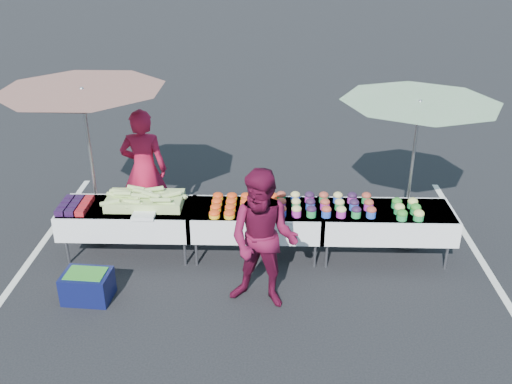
{
  "coord_description": "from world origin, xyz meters",
  "views": [
    {
      "loc": [
        0.19,
        -7.03,
        4.34
      ],
      "look_at": [
        0.0,
        0.0,
        1.0
      ],
      "focal_mm": 40.0,
      "sensor_mm": 36.0,
      "label": 1
    }
  ],
  "objects_px": {
    "umbrella_left": "(83,103)",
    "storage_bin": "(87,285)",
    "umbrella_right": "(419,114)",
    "customer": "(263,240)",
    "table_center": "(256,219)",
    "table_right": "(385,221)",
    "table_left": "(128,217)",
    "vendor": "(144,170)"
  },
  "relations": [
    {
      "from": "umbrella_left",
      "to": "storage_bin",
      "type": "xyz_separation_m",
      "value": [
        0.26,
        -1.52,
        -1.92
      ]
    },
    {
      "from": "storage_bin",
      "to": "umbrella_right",
      "type": "bearing_deg",
      "value": 23.83
    },
    {
      "from": "customer",
      "to": "table_center",
      "type": "bearing_deg",
      "value": 111.08
    },
    {
      "from": "table_center",
      "to": "table_right",
      "type": "distance_m",
      "value": 1.8
    },
    {
      "from": "table_left",
      "to": "umbrella_left",
      "type": "distance_m",
      "value": 1.68
    },
    {
      "from": "table_center",
      "to": "customer",
      "type": "height_order",
      "value": "customer"
    },
    {
      "from": "umbrella_right",
      "to": "table_left",
      "type": "bearing_deg",
      "value": -174.26
    },
    {
      "from": "umbrella_left",
      "to": "table_center",
      "type": "bearing_deg",
      "value": -9.64
    },
    {
      "from": "umbrella_left",
      "to": "storage_bin",
      "type": "relative_size",
      "value": 4.84
    },
    {
      "from": "vendor",
      "to": "umbrella_right",
      "type": "bearing_deg",
      "value": 173.56
    },
    {
      "from": "table_right",
      "to": "storage_bin",
      "type": "xyz_separation_m",
      "value": [
        -3.9,
        -1.12,
        -0.38
      ]
    },
    {
      "from": "customer",
      "to": "umbrella_left",
      "type": "bearing_deg",
      "value": 163.34
    },
    {
      "from": "customer",
      "to": "storage_bin",
      "type": "relative_size",
      "value": 2.9
    },
    {
      "from": "table_left",
      "to": "customer",
      "type": "xyz_separation_m",
      "value": [
        1.92,
        -1.13,
        0.32
      ]
    },
    {
      "from": "table_right",
      "to": "vendor",
      "type": "distance_m",
      "value": 3.64
    },
    {
      "from": "vendor",
      "to": "storage_bin",
      "type": "distance_m",
      "value": 2.14
    },
    {
      "from": "umbrella_right",
      "to": "customer",
      "type": "bearing_deg",
      "value": -143.41
    },
    {
      "from": "table_right",
      "to": "vendor",
      "type": "xyz_separation_m",
      "value": [
        -3.52,
        0.85,
        0.37
      ]
    },
    {
      "from": "table_right",
      "to": "umbrella_right",
      "type": "distance_m",
      "value": 1.52
    },
    {
      "from": "table_left",
      "to": "umbrella_right",
      "type": "distance_m",
      "value": 4.24
    },
    {
      "from": "vendor",
      "to": "storage_bin",
      "type": "bearing_deg",
      "value": 79.37
    },
    {
      "from": "table_left",
      "to": "vendor",
      "type": "distance_m",
      "value": 0.93
    },
    {
      "from": "table_right",
      "to": "vendor",
      "type": "height_order",
      "value": "vendor"
    },
    {
      "from": "customer",
      "to": "umbrella_right",
      "type": "relative_size",
      "value": 0.78
    },
    {
      "from": "table_left",
      "to": "table_right",
      "type": "bearing_deg",
      "value": 0.0
    },
    {
      "from": "umbrella_left",
      "to": "customer",
      "type": "bearing_deg",
      "value": -31.77
    },
    {
      "from": "vendor",
      "to": "umbrella_left",
      "type": "bearing_deg",
      "value": 35.63
    },
    {
      "from": "table_right",
      "to": "storage_bin",
      "type": "distance_m",
      "value": 4.07
    },
    {
      "from": "table_right",
      "to": "storage_bin",
      "type": "bearing_deg",
      "value": -163.99
    },
    {
      "from": "customer",
      "to": "umbrella_left",
      "type": "distance_m",
      "value": 3.16
    },
    {
      "from": "umbrella_right",
      "to": "table_center",
      "type": "bearing_deg",
      "value": -169.61
    },
    {
      "from": "table_center",
      "to": "umbrella_left",
      "type": "distance_m",
      "value": 2.84
    },
    {
      "from": "table_center",
      "to": "vendor",
      "type": "height_order",
      "value": "vendor"
    },
    {
      "from": "table_center",
      "to": "table_right",
      "type": "relative_size",
      "value": 1.0
    },
    {
      "from": "table_left",
      "to": "umbrella_right",
      "type": "height_order",
      "value": "umbrella_right"
    },
    {
      "from": "customer",
      "to": "storage_bin",
      "type": "distance_m",
      "value": 2.32
    },
    {
      "from": "umbrella_left",
      "to": "vendor",
      "type": "bearing_deg",
      "value": 35.44
    },
    {
      "from": "table_right",
      "to": "customer",
      "type": "relative_size",
      "value": 1.03
    },
    {
      "from": "table_center",
      "to": "customer",
      "type": "xyz_separation_m",
      "value": [
        0.12,
        -1.13,
        0.32
      ]
    },
    {
      "from": "table_center",
      "to": "vendor",
      "type": "distance_m",
      "value": 1.95
    },
    {
      "from": "table_left",
      "to": "customer",
      "type": "relative_size",
      "value": 1.03
    },
    {
      "from": "table_right",
      "to": "customer",
      "type": "xyz_separation_m",
      "value": [
        -1.68,
        -1.13,
        0.32
      ]
    }
  ]
}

